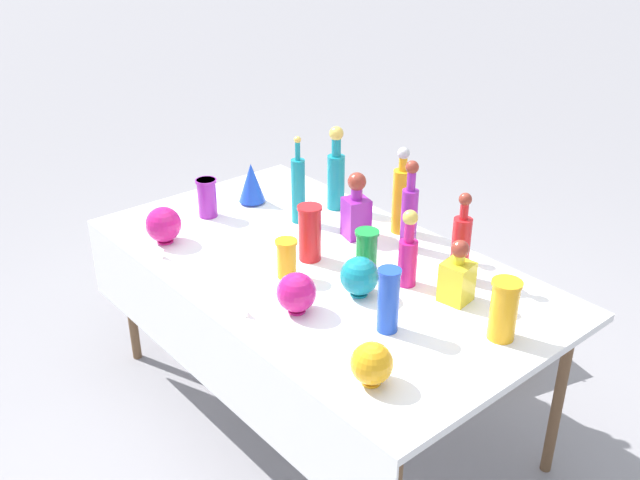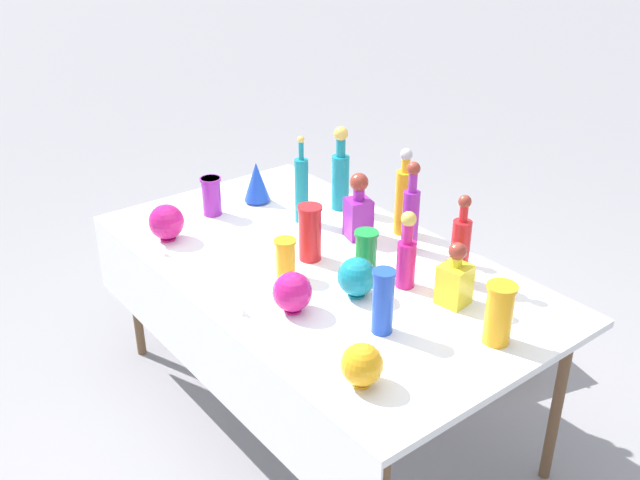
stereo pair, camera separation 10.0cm
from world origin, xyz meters
TOP-DOWN VIEW (x-y plane):
  - ground_plane at (0.00, 0.00)m, footprint 40.00×40.00m
  - display_table at (0.00, -0.04)m, footprint 1.99×1.12m
  - tall_bottle_0 at (-0.36, 0.41)m, footprint 0.08×0.08m
  - tall_bottle_1 at (0.35, 0.14)m, footprint 0.07×0.07m
  - tall_bottle_2 at (0.01, 0.46)m, footprint 0.08×0.08m
  - tall_bottle_3 at (0.45, 0.33)m, footprint 0.07×0.07m
  - tall_bottle_4 at (0.15, 0.36)m, footprint 0.07×0.07m
  - tall_bottle_5 at (-0.36, 0.18)m, footprint 0.06×0.06m
  - square_decanter_0 at (0.55, 0.19)m, footprint 0.12×0.12m
  - square_decanter_1 at (-0.08, 0.27)m, footprint 0.13×0.13m
  - slender_vase_0 at (0.81, 0.12)m, footprint 0.10×0.10m
  - slender_vase_1 at (0.17, 0.10)m, footprint 0.10×0.10m
  - slender_vase_2 at (-0.05, -0.02)m, footprint 0.10×0.10m
  - slender_vase_3 at (-0.68, -0.11)m, footprint 0.10×0.10m
  - slender_vase_4 at (0.53, -0.14)m, footprint 0.08×0.08m
  - slender_vase_5 at (0.01, -0.18)m, footprint 0.09×0.09m
  - fluted_vase_0 at (-0.67, 0.14)m, footprint 0.13×0.13m
  - round_bowl_0 at (0.29, -0.06)m, footprint 0.15×0.15m
  - round_bowl_1 at (-0.57, -0.40)m, footprint 0.15×0.15m
  - round_bowl_2 at (0.23, -0.31)m, footprint 0.15×0.15m
  - round_bowl_3 at (0.71, -0.39)m, footprint 0.13×0.13m
  - price_tag_left at (0.12, -0.47)m, footprint 0.06×0.02m
  - price_tag_center at (-0.46, -0.48)m, footprint 0.05×0.02m
  - cardboard_box_behind_left at (0.16, 0.91)m, footprint 0.47×0.48m

SIDE VIEW (x-z plane):
  - ground_plane at x=0.00m, z-range 0.00..0.00m
  - cardboard_box_behind_left at x=0.16m, z-range -0.04..0.37m
  - display_table at x=0.00m, z-range 0.32..1.08m
  - price_tag_left at x=0.12m, z-range 0.76..0.80m
  - price_tag_center at x=-0.46m, z-range 0.76..0.80m
  - round_bowl_3 at x=0.71m, z-range 0.76..0.91m
  - round_bowl_2 at x=0.23m, z-range 0.76..0.92m
  - round_bowl_0 at x=0.29m, z-range 0.76..0.92m
  - round_bowl_1 at x=-0.57m, z-range 0.76..0.92m
  - slender_vase_5 at x=0.01m, z-range 0.77..0.93m
  - slender_vase_1 at x=0.17m, z-range 0.77..0.94m
  - slender_vase_3 at x=-0.68m, z-range 0.77..0.95m
  - square_decanter_0 at x=0.55m, z-range 0.74..0.99m
  - fluted_vase_0 at x=-0.67m, z-range 0.76..0.97m
  - slender_vase_0 at x=0.81m, z-range 0.77..0.99m
  - slender_vase_2 at x=-0.05m, z-range 0.77..1.00m
  - slender_vase_4 at x=0.53m, z-range 0.77..1.01m
  - square_decanter_1 at x=-0.08m, z-range 0.74..1.04m
  - tall_bottle_1 at x=0.35m, z-range 0.74..1.05m
  - tall_bottle_3 at x=0.45m, z-range 0.73..1.09m
  - tall_bottle_5 at x=-0.36m, z-range 0.72..1.13m
  - tall_bottle_2 at x=0.01m, z-range 0.73..1.13m
  - tall_bottle_4 at x=0.15m, z-range 0.73..1.13m
  - tall_bottle_0 at x=-0.36m, z-range 0.73..1.14m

